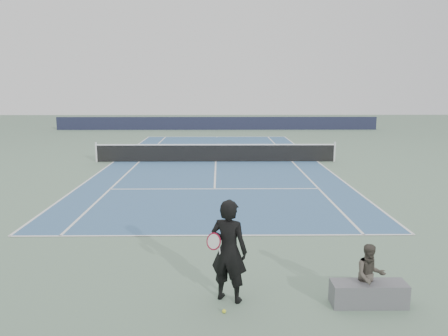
{
  "coord_description": "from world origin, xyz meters",
  "views": [
    {
      "loc": [
        0.18,
        -23.15,
        3.97
      ],
      "look_at": [
        0.36,
        -7.74,
        1.1
      ],
      "focal_mm": 35.0,
      "sensor_mm": 36.0,
      "label": 1
    }
  ],
  "objects_px": {
    "tennis_player": "(229,251)",
    "tennis_ball": "(224,311)",
    "tennis_net": "(216,153)",
    "spectator_bench": "(369,284)"
  },
  "relations": [
    {
      "from": "tennis_player",
      "to": "tennis_ball",
      "type": "xyz_separation_m",
      "value": [
        -0.09,
        -0.5,
        -0.95
      ]
    },
    {
      "from": "tennis_net",
      "to": "tennis_player",
      "type": "relative_size",
      "value": 6.57
    },
    {
      "from": "tennis_net",
      "to": "spectator_bench",
      "type": "bearing_deg",
      "value": -79.43
    },
    {
      "from": "tennis_net",
      "to": "spectator_bench",
      "type": "relative_size",
      "value": 9.4
    },
    {
      "from": "tennis_player",
      "to": "spectator_bench",
      "type": "xyz_separation_m",
      "value": [
        2.58,
        -0.23,
        -0.57
      ]
    },
    {
      "from": "tennis_net",
      "to": "tennis_player",
      "type": "xyz_separation_m",
      "value": [
        0.35,
        -15.48,
        0.48
      ]
    },
    {
      "from": "tennis_player",
      "to": "spectator_bench",
      "type": "height_order",
      "value": "tennis_player"
    },
    {
      "from": "tennis_player",
      "to": "tennis_ball",
      "type": "relative_size",
      "value": 27.12
    },
    {
      "from": "tennis_player",
      "to": "tennis_ball",
      "type": "bearing_deg",
      "value": -100.63
    },
    {
      "from": "spectator_bench",
      "to": "tennis_player",
      "type": "bearing_deg",
      "value": 174.98
    }
  ]
}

